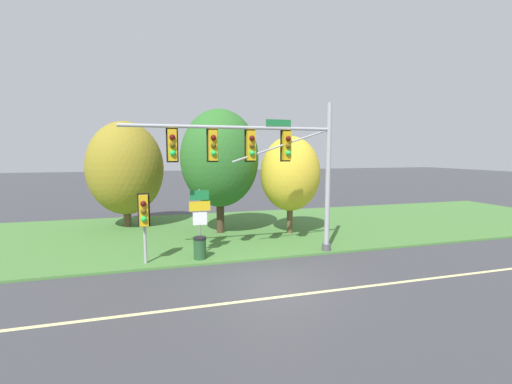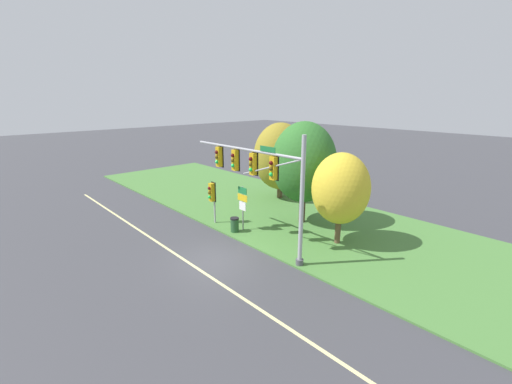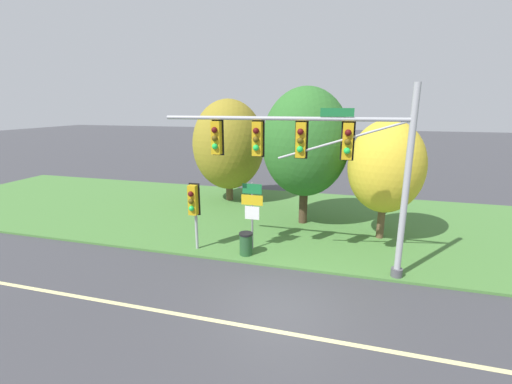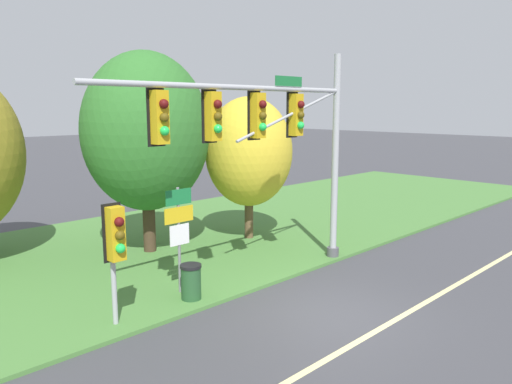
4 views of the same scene
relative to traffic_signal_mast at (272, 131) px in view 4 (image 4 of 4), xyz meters
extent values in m
plane|color=#3D3D42|center=(-0.57, -2.81, -4.41)|extent=(160.00, 160.00, 0.00)
cube|color=beige|center=(-0.57, -4.01, -4.40)|extent=(36.00, 0.16, 0.01)
cube|color=#477A38|center=(-0.57, 5.44, -4.36)|extent=(48.00, 11.50, 0.10)
cylinder|color=#9EA0A5|center=(3.02, 0.01, -1.00)|extent=(0.22, 0.22, 6.61)
cylinder|color=#4C4C51|center=(3.02, 0.01, -4.16)|extent=(0.40, 0.40, 0.30)
cylinder|color=#9EA0A5|center=(-1.33, 0.01, 1.15)|extent=(8.70, 0.14, 0.14)
cylinder|color=#9EA0A5|center=(0.85, 0.01, 0.45)|extent=(4.38, 0.08, 1.48)
cube|color=gold|center=(1.04, 0.01, 0.42)|extent=(0.34, 0.28, 1.22)
cube|color=black|center=(1.04, 0.17, 0.42)|extent=(0.46, 0.04, 1.34)
sphere|color=#4C0C0C|center=(1.04, -0.17, 0.72)|extent=(0.22, 0.22, 0.22)
sphere|color=#51420C|center=(1.04, -0.17, 0.42)|extent=(0.22, 0.22, 0.22)
sphere|color=green|center=(1.04, -0.17, 0.12)|extent=(0.22, 0.22, 0.22)
cube|color=gold|center=(-0.54, 0.01, 0.42)|extent=(0.34, 0.28, 1.22)
cube|color=black|center=(-0.54, 0.17, 0.42)|extent=(0.46, 0.04, 1.34)
sphere|color=#4C0C0C|center=(-0.54, -0.17, 0.72)|extent=(0.22, 0.22, 0.22)
sphere|color=#51420C|center=(-0.54, -0.17, 0.42)|extent=(0.22, 0.22, 0.22)
sphere|color=green|center=(-0.54, -0.17, 0.12)|extent=(0.22, 0.22, 0.22)
cube|color=gold|center=(-2.12, 0.01, 0.42)|extent=(0.34, 0.28, 1.22)
cube|color=black|center=(-2.12, 0.17, 0.42)|extent=(0.46, 0.04, 1.34)
sphere|color=#4C0C0C|center=(-2.12, -0.17, 0.72)|extent=(0.22, 0.22, 0.22)
sphere|color=#51420C|center=(-2.12, -0.17, 0.42)|extent=(0.22, 0.22, 0.22)
sphere|color=green|center=(-2.12, -0.17, 0.12)|extent=(0.22, 0.22, 0.22)
cube|color=gold|center=(-3.70, 0.01, 0.42)|extent=(0.34, 0.28, 1.22)
cube|color=black|center=(-3.70, 0.17, 0.42)|extent=(0.46, 0.04, 1.34)
sphere|color=#4C0C0C|center=(-3.70, -0.17, 0.72)|extent=(0.22, 0.22, 0.22)
sphere|color=#51420C|center=(-3.70, -0.17, 0.42)|extent=(0.22, 0.22, 0.22)
sphere|color=green|center=(-3.70, -0.17, 0.12)|extent=(0.22, 0.22, 0.22)
cube|color=#196B33|center=(0.65, -0.04, 1.37)|extent=(1.10, 0.04, 0.28)
cylinder|color=#9EA0A5|center=(-4.86, 0.36, -2.93)|extent=(0.12, 0.12, 2.74)
cube|color=gold|center=(-4.86, 0.16, -2.12)|extent=(0.34, 0.28, 1.22)
cube|color=black|center=(-4.86, 0.32, -2.12)|extent=(0.46, 0.04, 1.34)
sphere|color=#4C0C0C|center=(-4.86, -0.02, -1.82)|extent=(0.22, 0.22, 0.22)
sphere|color=#51420C|center=(-4.86, -0.02, -2.12)|extent=(0.22, 0.22, 0.22)
sphere|color=green|center=(-4.86, -0.02, -2.42)|extent=(0.22, 0.22, 0.22)
cylinder|color=slate|center=(-2.59, 0.94, -2.87)|extent=(0.08, 0.08, 2.88)
cube|color=#197238|center=(-2.59, 0.91, -1.68)|extent=(0.81, 0.03, 0.41)
cube|color=gold|center=(-2.59, 0.91, -2.16)|extent=(0.91, 0.03, 0.42)
cube|color=white|center=(-2.59, 0.91, -2.70)|extent=(0.61, 0.03, 0.55)
cylinder|color=#423021|center=(-1.00, 4.88, -2.82)|extent=(0.43, 0.43, 2.97)
ellipsoid|color=#2D6B28|center=(-1.00, 4.88, -0.17)|extent=(4.26, 4.26, 5.33)
cylinder|color=brown|center=(2.70, 3.74, -3.10)|extent=(0.33, 0.33, 2.40)
ellipsoid|color=gold|center=(2.70, 3.74, -1.00)|extent=(3.27, 3.27, 4.09)
cylinder|color=#234C28|center=(-2.68, 0.33, -3.88)|extent=(0.52, 0.52, 0.85)
cylinder|color=black|center=(-2.68, 0.33, -3.42)|extent=(0.56, 0.56, 0.08)
camera|label=1|loc=(-4.25, -13.76, 0.12)|focal=24.00mm
camera|label=2|loc=(13.30, -12.29, 4.00)|focal=24.00mm
camera|label=3|loc=(1.16, -11.98, 1.62)|focal=24.00mm
camera|label=4|loc=(-10.21, -9.67, 0.67)|focal=35.00mm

